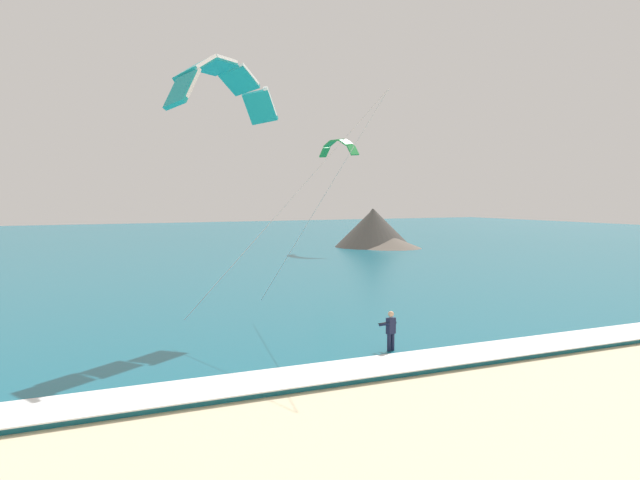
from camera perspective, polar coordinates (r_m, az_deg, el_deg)
sea at (r=79.77m, az=-16.95°, el=-0.58°), size 200.00×120.00×0.20m
surf_foam at (r=24.36m, az=8.09°, el=-9.95°), size 200.00×2.37×0.04m
surfboard at (r=25.81m, az=5.95°, el=-9.59°), size 0.78×1.47×0.09m
kitesurfer at (r=25.62m, az=5.93°, el=-7.60°), size 0.61×0.60×1.69m
kite_primary at (r=29.05m, az=-8.27°, el=12.92°), size 7.38×7.97×10.44m
kite_distant at (r=70.48m, az=1.54°, el=7.91°), size 2.12×5.27×1.85m
headland_right at (r=75.47m, az=4.68°, el=0.78°), size 9.04×10.86×4.45m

